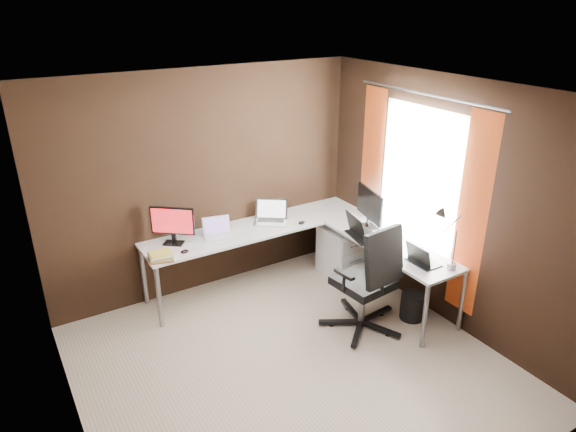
% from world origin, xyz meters
% --- Properties ---
extents(room, '(3.60, 3.60, 2.50)m').
position_xyz_m(room, '(0.34, 0.07, 1.28)').
color(room, tan).
rests_on(room, ground).
extents(desk, '(2.65, 2.25, 0.73)m').
position_xyz_m(desk, '(0.84, 1.04, 0.68)').
color(desk, white).
rests_on(desk, ground).
extents(drawer_pedestal, '(0.42, 0.50, 0.60)m').
position_xyz_m(drawer_pedestal, '(1.43, 1.15, 0.30)').
color(drawer_pedestal, white).
rests_on(drawer_pedestal, ground).
extents(monitor_left, '(0.38, 0.32, 0.41)m').
position_xyz_m(monitor_left, '(-0.49, 1.59, 0.96)').
color(monitor_left, black).
rests_on(monitor_left, desk).
extents(monitor_right, '(0.18, 0.55, 0.46)m').
position_xyz_m(monitor_right, '(1.54, 0.83, 0.99)').
color(monitor_right, black).
rests_on(monitor_right, desk).
extents(laptop_white, '(0.34, 0.27, 0.20)m').
position_xyz_m(laptop_white, '(-0.02, 1.52, 0.78)').
color(laptop_white, white).
rests_on(laptop_white, desk).
extents(laptop_silver, '(0.46, 0.44, 0.25)m').
position_xyz_m(laptop_silver, '(0.68, 1.55, 0.78)').
color(laptop_silver, silver).
rests_on(laptop_silver, desk).
extents(laptop_black_big, '(0.36, 0.45, 0.27)m').
position_xyz_m(laptop_black_big, '(1.30, 0.66, 0.79)').
color(laptop_black_big, black).
rests_on(laptop_black_big, desk).
extents(laptop_black_small, '(0.23, 0.31, 0.21)m').
position_xyz_m(laptop_black_small, '(1.43, -0.12, 0.78)').
color(laptop_black_small, black).
rests_on(laptop_black_small, desk).
extents(book_stack, '(0.28, 0.25, 0.08)m').
position_xyz_m(book_stack, '(-0.73, 1.30, 0.77)').
color(book_stack, '#946C4F').
rests_on(book_stack, desk).
extents(mouse_left, '(0.10, 0.08, 0.03)m').
position_xyz_m(mouse_left, '(-0.47, 1.31, 0.75)').
color(mouse_left, black).
rests_on(mouse_left, desk).
extents(mouse_corner, '(0.09, 0.07, 0.03)m').
position_xyz_m(mouse_corner, '(0.94, 1.30, 0.75)').
color(mouse_corner, black).
rests_on(mouse_corner, desk).
extents(desk_lamp, '(0.20, 0.23, 0.62)m').
position_xyz_m(desk_lamp, '(1.53, -0.29, 1.12)').
color(desk_lamp, slate).
rests_on(desk_lamp, desk).
extents(office_chair, '(0.66, 0.66, 1.17)m').
position_xyz_m(office_chair, '(0.96, 0.13, 0.34)').
color(office_chair, black).
rests_on(office_chair, ground).
extents(wastebasket, '(0.33, 0.33, 0.29)m').
position_xyz_m(wastebasket, '(1.50, -0.00, 0.14)').
color(wastebasket, black).
rests_on(wastebasket, ground).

